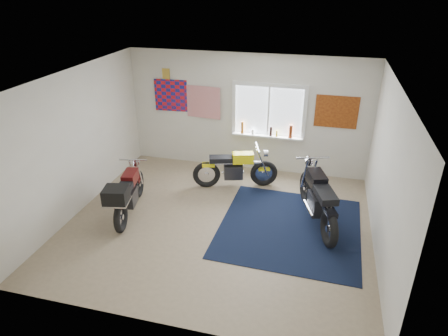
% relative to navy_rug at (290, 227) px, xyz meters
% --- Properties ---
extents(ground, '(5.50, 5.50, 0.00)m').
position_rel_navy_rug_xyz_m(ground, '(-1.31, -0.19, -0.01)').
color(ground, '#9E896B').
rests_on(ground, ground).
extents(room_shell, '(5.50, 5.50, 5.50)m').
position_rel_navy_rug_xyz_m(room_shell, '(-1.31, -0.19, 1.63)').
color(room_shell, white).
rests_on(room_shell, ground).
extents(navy_rug, '(2.57, 2.67, 0.01)m').
position_rel_navy_rug_xyz_m(navy_rug, '(0.00, 0.00, 0.00)').
color(navy_rug, black).
rests_on(navy_rug, ground).
extents(window_assembly, '(1.66, 0.17, 1.26)m').
position_rel_navy_rug_xyz_m(window_assembly, '(-0.81, 2.28, 1.36)').
color(window_assembly, white).
rests_on(window_assembly, room_shell).
extents(oil_bottles, '(1.18, 0.09, 0.30)m').
position_rel_navy_rug_xyz_m(oil_bottles, '(-0.72, 2.21, 1.02)').
color(oil_bottles, '#954F15').
rests_on(oil_bottles, window_assembly).
extents(flag_display, '(1.60, 0.10, 1.17)m').
position_rel_navy_rug_xyz_m(flag_display, '(-3.21, 2.29, 2.14)').
color(flag_display, red).
rests_on(flag_display, room_shell).
extents(triumph_poster, '(0.90, 0.03, 0.70)m').
position_rel_navy_rug_xyz_m(triumph_poster, '(0.64, 2.29, 1.54)').
color(triumph_poster, '#A54C14').
rests_on(triumph_poster, room_shell).
extents(yellow_triumph, '(1.79, 0.74, 0.93)m').
position_rel_navy_rug_xyz_m(yellow_triumph, '(-1.34, 1.31, 0.40)').
color(yellow_triumph, black).
rests_on(yellow_triumph, ground).
extents(black_chrome_bike, '(0.89, 2.05, 1.09)m').
position_rel_navy_rug_xyz_m(black_chrome_bike, '(0.44, 0.33, 0.47)').
color(black_chrome_bike, black).
rests_on(black_chrome_bike, navy_rug).
extents(maroon_tourer, '(0.74, 1.83, 0.93)m').
position_rel_navy_rug_xyz_m(maroon_tourer, '(-3.03, -0.38, 0.48)').
color(maroon_tourer, black).
rests_on(maroon_tourer, ground).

